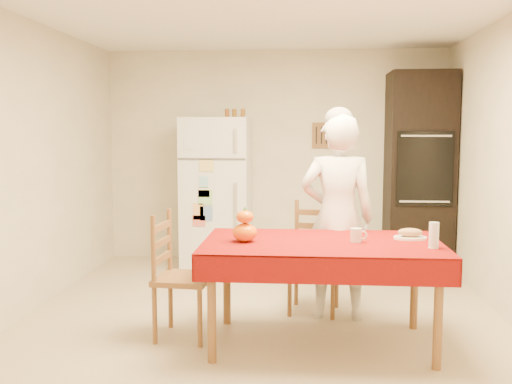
# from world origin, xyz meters

# --- Properties ---
(floor) EXTENTS (4.50, 4.50, 0.00)m
(floor) POSITION_xyz_m (0.00, 0.00, 0.00)
(floor) COLOR #C2AC8C
(floor) RESTS_ON ground
(room_shell) EXTENTS (4.02, 4.52, 2.51)m
(room_shell) POSITION_xyz_m (0.00, 0.00, 1.62)
(room_shell) COLOR beige
(room_shell) RESTS_ON ground
(refrigerator) EXTENTS (0.75, 0.74, 1.70)m
(refrigerator) POSITION_xyz_m (-0.65, 1.88, 0.85)
(refrigerator) COLOR white
(refrigerator) RESTS_ON floor
(oven_cabinet) EXTENTS (0.70, 0.62, 2.20)m
(oven_cabinet) POSITION_xyz_m (1.63, 1.93, 1.10)
(oven_cabinet) COLOR black
(oven_cabinet) RESTS_ON floor
(dining_table) EXTENTS (1.70, 1.00, 0.76)m
(dining_table) POSITION_xyz_m (0.47, -0.51, 0.69)
(dining_table) COLOR brown
(dining_table) RESTS_ON floor
(chair_far) EXTENTS (0.48, 0.46, 0.95)m
(chair_far) POSITION_xyz_m (0.44, 0.30, 0.51)
(chair_far) COLOR brown
(chair_far) RESTS_ON floor
(chair_left) EXTENTS (0.44, 0.46, 0.95)m
(chair_left) POSITION_xyz_m (-0.62, -0.44, 0.51)
(chair_left) COLOR brown
(chair_left) RESTS_ON floor
(seated_woman) EXTENTS (0.63, 0.42, 1.69)m
(seated_woman) POSITION_xyz_m (0.62, 0.11, 0.84)
(seated_woman) COLOR silver
(seated_woman) RESTS_ON floor
(coffee_mug) EXTENTS (0.08, 0.08, 0.10)m
(coffee_mug) POSITION_xyz_m (0.71, -0.52, 0.81)
(coffee_mug) COLOR silver
(coffee_mug) RESTS_ON dining_table
(pumpkin_lower) EXTENTS (0.18, 0.18, 0.13)m
(pumpkin_lower) POSITION_xyz_m (-0.08, -0.56, 0.83)
(pumpkin_lower) COLOR red
(pumpkin_lower) RESTS_ON dining_table
(pumpkin_upper) EXTENTS (0.12, 0.12, 0.09)m
(pumpkin_upper) POSITION_xyz_m (-0.08, -0.56, 0.94)
(pumpkin_upper) COLOR #D34704
(pumpkin_upper) RESTS_ON pumpkin_lower
(wine_glass) EXTENTS (0.07, 0.07, 0.18)m
(wine_glass) POSITION_xyz_m (1.21, -0.68, 0.85)
(wine_glass) COLOR white
(wine_glass) RESTS_ON dining_table
(bread_plate) EXTENTS (0.24, 0.24, 0.02)m
(bread_plate) POSITION_xyz_m (1.11, -0.37, 0.77)
(bread_plate) COLOR white
(bread_plate) RESTS_ON dining_table
(bread_loaf) EXTENTS (0.18, 0.10, 0.06)m
(bread_loaf) POSITION_xyz_m (1.11, -0.37, 0.81)
(bread_loaf) COLOR #A67551
(bread_loaf) RESTS_ON bread_plate
(spice_jar_left) EXTENTS (0.05, 0.05, 0.10)m
(spice_jar_left) POSITION_xyz_m (-0.53, 1.93, 1.75)
(spice_jar_left) COLOR brown
(spice_jar_left) RESTS_ON refrigerator
(spice_jar_mid) EXTENTS (0.05, 0.05, 0.10)m
(spice_jar_mid) POSITION_xyz_m (-0.45, 1.93, 1.75)
(spice_jar_mid) COLOR brown
(spice_jar_mid) RESTS_ON refrigerator
(spice_jar_right) EXTENTS (0.05, 0.05, 0.10)m
(spice_jar_right) POSITION_xyz_m (-0.35, 1.93, 1.75)
(spice_jar_right) COLOR #8F561A
(spice_jar_right) RESTS_ON refrigerator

